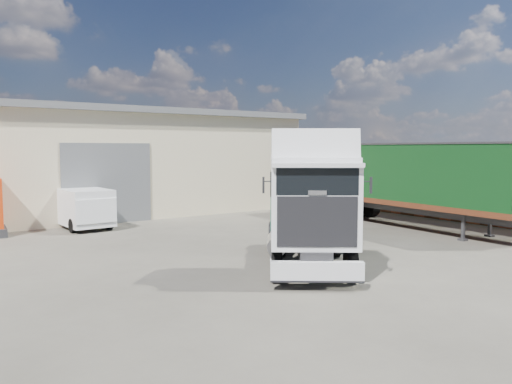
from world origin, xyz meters
TOP-DOWN VIEW (x-y plane):
  - ground at (0.00, 0.00)m, footprint 120.00×120.00m
  - brick_boundary_wall at (11.50, 6.00)m, footprint 0.35×26.00m
  - tractor_unit at (-0.35, -1.83)m, footprint 5.05×5.81m
  - box_trailer at (8.28, 1.97)m, footprint 2.85×10.90m
  - panel_van at (-3.30, 9.63)m, footprint 1.91×4.18m

SIDE VIEW (x-z plane):
  - ground at x=0.00m, z-range 0.00..0.00m
  - panel_van at x=-3.30m, z-range 0.03..1.70m
  - brick_boundary_wall at x=11.50m, z-range 0.00..2.50m
  - tractor_unit at x=-0.35m, z-range -0.31..3.54m
  - box_trailer at x=8.28m, z-range 0.39..3.98m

